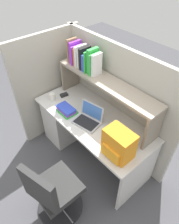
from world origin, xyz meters
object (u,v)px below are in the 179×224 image
at_px(computer_mouse, 64,95).
at_px(paper_cup, 52,97).
at_px(backpack, 118,144).
at_px(office_chair, 54,194).
at_px(laptop, 89,118).

relative_size(computer_mouse, paper_cup, 1.06).
xyz_separation_m(backpack, paper_cup, (-1.19, 0.00, -0.10)).
bearing_deg(paper_cup, computer_mouse, 79.42).
xyz_separation_m(computer_mouse, office_chair, (0.93, -0.83, -0.35)).
height_order(backpack, computer_mouse, backpack).
xyz_separation_m(laptop, computer_mouse, (-0.60, 0.07, -0.03)).
xyz_separation_m(laptop, office_chair, (0.32, -0.76, -0.39)).
distance_m(backpack, office_chair, 0.86).
bearing_deg(computer_mouse, laptop, 5.16).
bearing_deg(office_chair, computer_mouse, -56.76).
height_order(backpack, office_chair, backpack).
relative_size(laptop, computer_mouse, 3.40).
bearing_deg(backpack, office_chair, -109.17).
xyz_separation_m(backpack, office_chair, (-0.23, -0.67, -0.49)).
distance_m(backpack, computer_mouse, 1.18).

